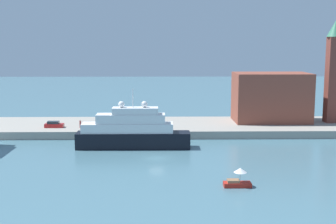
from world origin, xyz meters
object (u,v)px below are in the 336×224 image
(bell_tower, at_px, (333,68))
(person_figure, at_px, (80,124))
(small_motorboat, at_px, (238,180))
(mooring_bollard, at_px, (163,129))
(large_yacht, at_px, (132,132))
(harbor_building, at_px, (271,97))
(parked_car, at_px, (54,125))

(bell_tower, bearing_deg, person_figure, -173.70)
(small_motorboat, relative_size, person_figure, 2.18)
(person_figure, xyz_separation_m, mooring_bollard, (18.63, -3.57, -0.54))
(person_figure, bearing_deg, large_yacht, -45.51)
(harbor_building, xyz_separation_m, mooring_bollard, (-26.14, -11.48, -5.56))
(large_yacht, relative_size, mooring_bollard, 35.57)
(large_yacht, height_order, parked_car, large_yacht)
(mooring_bollard, bearing_deg, harbor_building, 23.71)
(small_motorboat, xyz_separation_m, parked_car, (-35.18, 37.89, 1.29))
(harbor_building, bearing_deg, mooring_bollard, -156.29)
(small_motorboat, height_order, parked_car, parked_car)
(bell_tower, relative_size, parked_car, 5.76)
(parked_car, distance_m, mooring_bollard, 25.02)
(harbor_building, bearing_deg, parked_car, -171.85)
(small_motorboat, height_order, harbor_building, harbor_building)
(large_yacht, xyz_separation_m, person_figure, (-12.31, 12.53, -0.70))
(small_motorboat, bearing_deg, bell_tower, 55.72)
(mooring_bollard, bearing_deg, person_figure, 169.16)
(parked_car, bearing_deg, harbor_building, 8.15)
(large_yacht, bearing_deg, mooring_bollard, 54.86)
(bell_tower, relative_size, person_figure, 13.19)
(small_motorboat, xyz_separation_m, person_figure, (-29.14, 37.25, 1.53))
(large_yacht, distance_m, person_figure, 17.59)
(harbor_building, bearing_deg, small_motorboat, -109.08)
(mooring_bollard, bearing_deg, parked_car, 170.32)
(harbor_building, distance_m, person_figure, 45.74)
(harbor_building, distance_m, bell_tower, 15.96)
(small_motorboat, relative_size, bell_tower, 0.17)
(bell_tower, xyz_separation_m, person_figure, (-58.97, -6.51, -12.18))
(bell_tower, relative_size, mooring_bollard, 38.29)
(small_motorboat, bearing_deg, large_yacht, 124.26)
(small_motorboat, distance_m, parked_car, 51.72)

